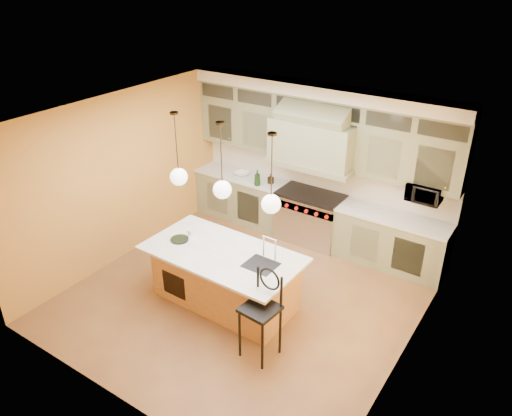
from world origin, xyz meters
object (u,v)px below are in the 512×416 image
Objects in this scene: range at (310,216)px; microwave at (425,192)px; counter_stool at (262,309)px; kitchen_island at (225,276)px.

range is 2.18m from microwave.
counter_stool is 2.37× the size of microwave.
kitchen_island reaches higher than range.
range is 2.21× the size of microwave.
range is at bearing -176.88° from microwave.
range is 3.17m from counter_stool.
kitchen_island reaches higher than counter_stool.
range is at bearing 111.99° from counter_stool.
counter_stool is at bearing -108.48° from microwave.
microwave is (1.95, 0.11, 0.96)m from range.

